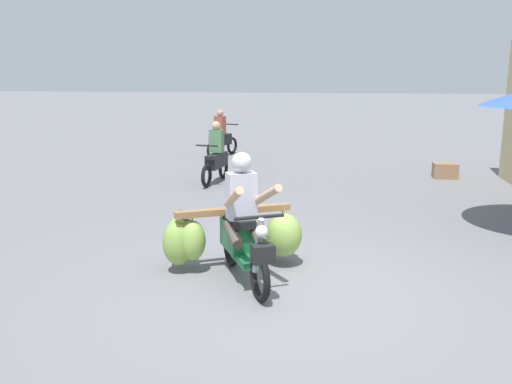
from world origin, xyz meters
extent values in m
plane|color=slate|center=(0.00, 0.00, 0.00)|extent=(120.00, 120.00, 0.00)
torus|color=black|center=(-0.23, -0.41, 0.28)|extent=(0.32, 0.54, 0.56)
torus|color=black|center=(-0.76, 0.67, 0.28)|extent=(0.32, 0.54, 0.56)
cube|color=#196638|center=(-0.45, 0.04, 0.32)|extent=(0.46, 0.61, 0.08)
cube|color=#196638|center=(-0.63, 0.40, 0.50)|extent=(0.53, 0.70, 0.36)
cube|color=black|center=(-0.59, 0.33, 0.72)|extent=(0.50, 0.65, 0.10)
cylinder|color=gray|center=(-0.25, -0.36, 0.62)|extent=(0.19, 0.28, 0.69)
cylinder|color=black|center=(-0.24, -0.39, 0.96)|extent=(0.52, 0.28, 0.04)
sphere|color=silver|center=(-0.20, -0.46, 0.82)|extent=(0.14, 0.14, 0.14)
cube|color=black|center=(-0.18, -0.50, 0.58)|extent=(0.29, 0.25, 0.20)
cube|color=#196638|center=(-0.23, -0.41, 0.58)|extent=(0.21, 0.30, 0.04)
cube|color=olive|center=(-0.69, 0.53, 0.78)|extent=(1.39, 0.75, 0.08)
cube|color=olive|center=(-0.77, 0.69, 0.75)|extent=(1.25, 0.67, 0.06)
ellipsoid|color=#7CA03F|center=(-1.38, 0.50, 0.43)|extent=(0.51, 0.50, 0.56)
cylinder|color=#998459|center=(-1.38, 0.50, 0.73)|extent=(0.02, 0.02, 0.11)
ellipsoid|color=#8CB04F|center=(-0.07, 0.75, 0.42)|extent=(0.60, 0.58, 0.58)
cylinder|color=#998459|center=(-0.07, 0.75, 0.74)|extent=(0.02, 0.02, 0.11)
ellipsoid|color=#87AB4A|center=(-0.11, 0.93, 0.39)|extent=(0.52, 0.50, 0.55)
cylinder|color=#998459|center=(-0.11, 0.93, 0.71)|extent=(0.02, 0.02, 0.15)
ellipsoid|color=#8DB150|center=(-1.18, 0.31, 0.43)|extent=(0.38, 0.36, 0.51)
cylinder|color=#998459|center=(-1.18, 0.31, 0.73)|extent=(0.02, 0.02, 0.13)
ellipsoid|color=#81A544|center=(-1.36, 0.31, 0.40)|extent=(0.53, 0.52, 0.59)
cylinder|color=#998459|center=(-1.36, 0.31, 0.73)|extent=(0.02, 0.02, 0.12)
cube|color=#B2B7C6|center=(-0.54, 0.22, 1.05)|extent=(0.40, 0.35, 0.56)
sphere|color=silver|center=(-0.53, 0.20, 1.46)|extent=(0.24, 0.24, 0.24)
cylinder|color=tan|center=(-0.21, 0.00, 1.11)|extent=(0.44, 0.67, 0.39)
cylinder|color=tan|center=(-0.56, -0.17, 1.11)|extent=(0.35, 0.70, 0.39)
cylinder|color=#4C4238|center=(-0.36, 0.17, 0.62)|extent=(0.31, 0.45, 0.27)
cylinder|color=#4C4238|center=(-0.61, 0.05, 0.62)|extent=(0.31, 0.45, 0.27)
torus|color=black|center=(-2.60, 10.52, 0.26)|extent=(0.26, 0.51, 0.52)
torus|color=black|center=(-2.99, 9.50, 0.26)|extent=(0.26, 0.51, 0.52)
cube|color=black|center=(-2.83, 9.92, 0.50)|extent=(0.55, 0.93, 0.32)
cylinder|color=black|center=(-2.62, 10.48, 0.92)|extent=(0.48, 0.21, 0.04)
cube|color=#994738|center=(-2.84, 9.90, 0.95)|extent=(0.35, 0.29, 0.52)
sphere|color=tan|center=(-2.83, 9.92, 1.30)|extent=(0.20, 0.20, 0.20)
torus|color=black|center=(-2.22, 5.49, 0.26)|extent=(0.15, 0.53, 0.52)
torus|color=black|center=(-2.07, 6.58, 0.26)|extent=(0.15, 0.53, 0.52)
cube|color=black|center=(-2.13, 6.14, 0.50)|extent=(0.36, 0.92, 0.32)
cylinder|color=black|center=(-2.21, 5.54, 0.92)|extent=(0.50, 0.10, 0.04)
cube|color=#4C7F51|center=(-2.13, 6.16, 0.95)|extent=(0.32, 0.24, 0.52)
sphere|color=tan|center=(-2.13, 6.14, 1.30)|extent=(0.20, 0.20, 0.20)
cube|color=olive|center=(3.17, 7.39, 0.18)|extent=(0.56, 0.40, 0.36)
camera|label=1|loc=(0.56, -6.12, 2.51)|focal=38.78mm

